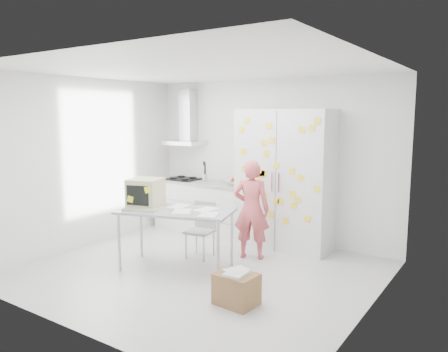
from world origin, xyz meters
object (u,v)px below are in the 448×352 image
Objects in this scene: chair at (202,226)px; person at (251,209)px; desk at (156,201)px; cardboard_box at (236,288)px.

person is at bearing 22.89° from chair.
desk is 2.05× the size of chair.
chair is 1.76× the size of cardboard_box.
desk reaches higher than chair.
desk is 3.60× the size of cardboard_box.
person reaches higher than desk.
chair is (-0.64, -0.36, -0.26)m from person.
desk is at bearing -121.05° from chair.
cardboard_box is at bearing 94.58° from person.
person is 1.73m from cardboard_box.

